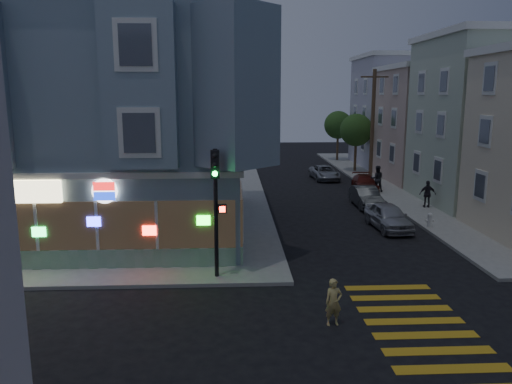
{
  "coord_description": "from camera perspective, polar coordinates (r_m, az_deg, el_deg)",
  "views": [
    {
      "loc": [
        0.69,
        -15.88,
        7.17
      ],
      "look_at": [
        1.72,
        5.49,
        2.98
      ],
      "focal_mm": 35.0,
      "sensor_mm": 36.0,
      "label": 1
    }
  ],
  "objects": [
    {
      "name": "parked_car_c",
      "position": [
        38.54,
        12.34,
        0.99
      ],
      "size": [
        2.1,
        4.27,
        1.19
      ],
      "primitive_type": "imported",
      "rotation": [
        0.0,
        0.0,
        -0.11
      ],
      "color": "#5D1C15",
      "rests_on": "ground"
    },
    {
      "name": "running_child",
      "position": [
        16.23,
        8.86,
        -12.34
      ],
      "size": [
        0.6,
        0.44,
        1.51
      ],
      "primitive_type": "imported",
      "rotation": [
        0.0,
        0.0,
        0.14
      ],
      "color": "tan",
      "rests_on": "ground"
    },
    {
      "name": "sidewalk_nw",
      "position": [
        41.99,
        -22.46,
        0.49
      ],
      "size": [
        33.0,
        42.0,
        0.15
      ],
      "primitive_type": "cube",
      "color": "gray",
      "rests_on": "ground"
    },
    {
      "name": "utility_pole",
      "position": [
        41.52,
        13.17,
        7.5
      ],
      "size": [
        2.2,
        0.3,
        9.0
      ],
      "color": "#4C3826",
      "rests_on": "sidewalk_ne"
    },
    {
      "name": "corner_building",
      "position": [
        27.72,
        -16.88,
        7.8
      ],
      "size": [
        14.6,
        14.6,
        11.4
      ],
      "color": "slate",
      "rests_on": "sidewalk_nw"
    },
    {
      "name": "row_house_d",
      "position": [
        53.34,
        18.1,
        8.63
      ],
      "size": [
        12.0,
        8.6,
        10.5
      ],
      "primitive_type": "cube",
      "color": "#A6A2B3",
      "rests_on": "sidewalk_ne"
    },
    {
      "name": "fire_hydrant",
      "position": [
        28.46,
        19.24,
        -2.99
      ],
      "size": [
        0.45,
        0.26,
        0.78
      ],
      "color": "silver",
      "rests_on": "sidewalk_ne"
    },
    {
      "name": "ground",
      "position": [
        17.44,
        -4.91,
        -13.25
      ],
      "size": [
        120.0,
        120.0,
        0.0
      ],
      "primitive_type": "plane",
      "color": "black",
      "rests_on": "ground"
    },
    {
      "name": "parked_car_b",
      "position": [
        33.05,
        12.45,
        -0.55
      ],
      "size": [
        1.41,
        4.02,
        1.32
      ],
      "primitive_type": "imported",
      "rotation": [
        0.0,
        0.0,
        -0.0
      ],
      "color": "#373A3C",
      "rests_on": "ground"
    },
    {
      "name": "parked_car_d",
      "position": [
        43.14,
        7.85,
        2.2
      ],
      "size": [
        2.29,
        4.44,
        1.2
      ],
      "primitive_type": "imported",
      "rotation": [
        0.0,
        0.0,
        0.07
      ],
      "color": "#92969C",
      "rests_on": "ground"
    },
    {
      "name": "row_house_c",
      "position": [
        45.07,
        22.09,
        7.06
      ],
      "size": [
        12.0,
        8.6,
        9.0
      ],
      "primitive_type": "cube",
      "color": "#BFA493",
      "rests_on": "sidewalk_ne"
    },
    {
      "name": "street_tree_near",
      "position": [
        47.41,
        11.38,
        6.94
      ],
      "size": [
        3.0,
        3.0,
        5.3
      ],
      "color": "#4C3826",
      "rests_on": "sidewalk_ne"
    },
    {
      "name": "street_tree_far",
      "position": [
        55.19,
        9.37,
        7.56
      ],
      "size": [
        3.0,
        3.0,
        5.3
      ],
      "color": "#4C3826",
      "rests_on": "sidewalk_ne"
    },
    {
      "name": "pedestrian_a",
      "position": [
        37.63,
        13.66,
        1.49
      ],
      "size": [
        1.0,
        0.81,
        1.93
      ],
      "primitive_type": "imported",
      "rotation": [
        0.0,
        0.0,
        3.05
      ],
      "color": "black",
      "rests_on": "sidewalk_ne"
    },
    {
      "name": "pedestrian_b",
      "position": [
        33.26,
        19.02,
        -0.22
      ],
      "size": [
        1.05,
        0.54,
        1.71
      ],
      "primitive_type": "imported",
      "rotation": [
        0.0,
        0.0,
        3.01
      ],
      "color": "#242028",
      "rests_on": "sidewalk_ne"
    },
    {
      "name": "parked_car_a",
      "position": [
        27.89,
        14.89,
        -2.73
      ],
      "size": [
        1.91,
        4.18,
        1.39
      ],
      "primitive_type": "imported",
      "rotation": [
        0.0,
        0.0,
        0.07
      ],
      "color": "#A6A7AE",
      "rests_on": "ground"
    },
    {
      "name": "traffic_signal",
      "position": [
        18.91,
        -4.6,
        -0.0
      ],
      "size": [
        0.59,
        0.56,
        5.03
      ],
      "rotation": [
        0.0,
        0.0,
        0.09
      ],
      "color": "black",
      "rests_on": "sidewalk_nw"
    },
    {
      "name": "sidewalk_ne",
      "position": [
        45.38,
        26.73,
        0.88
      ],
      "size": [
        24.0,
        42.0,
        0.15
      ],
      "primitive_type": "cube",
      "color": "gray",
      "rests_on": "ground"
    }
  ]
}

